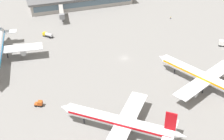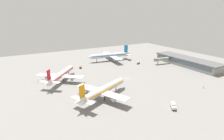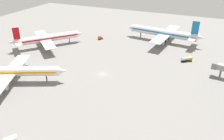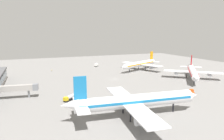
{
  "view_description": "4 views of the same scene",
  "coord_description": "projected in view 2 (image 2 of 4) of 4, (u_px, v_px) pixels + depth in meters",
  "views": [
    {
      "loc": [
        52.51,
        133.43,
        84.3
      ],
      "look_at": [
        10.96,
        12.61,
        2.7
      ],
      "focal_mm": 52.21,
      "sensor_mm": 36.0,
      "label": 1
    },
    {
      "loc": [
        -117.99,
        80.96,
        51.72
      ],
      "look_at": [
        7.67,
        10.41,
        6.75
      ],
      "focal_mm": 28.61,
      "sensor_mm": 36.0,
      "label": 2
    },
    {
      "loc": [
        -89.91,
        -44.78,
        53.75
      ],
      "look_at": [
        -3.66,
        -6.73,
        5.36
      ],
      "focal_mm": 36.06,
      "sensor_mm": 36.0,
      "label": 3
    },
    {
      "loc": [
        123.15,
        -52.21,
        31.06
      ],
      "look_at": [
        -2.37,
        -0.25,
        6.09
      ],
      "focal_mm": 31.82,
      "sensor_mm": 36.0,
      "label": 4
    }
  ],
  "objects": [
    {
      "name": "terminal_building",
      "position": [
        187.0,
        61.0,
        188.97
      ],
      "size": [
        72.78,
        19.51,
        7.98
      ],
      "color": "#9E9993",
      "rests_on": "ground"
    },
    {
      "name": "fuel_truck",
      "position": [
        138.0,
        62.0,
        195.55
      ],
      "size": [
        5.51,
        6.04,
        2.5
      ],
      "rotation": [
        0.0,
        0.0,
        5.41
      ],
      "color": "black",
      "rests_on": "ground"
    },
    {
      "name": "ground",
      "position": [
        127.0,
        78.0,
        151.46
      ],
      "size": [
        288.0,
        288.0,
        0.0
      ],
      "primitive_type": "plane",
      "color": "gray"
    },
    {
      "name": "airplane_at_gate",
      "position": [
        61.0,
        75.0,
        143.48
      ],
      "size": [
        40.06,
        35.73,
        14.74
      ],
      "rotation": [
        0.0,
        0.0,
        5.59
      ],
      "color": "white",
      "rests_on": "ground"
    },
    {
      "name": "airplane_taxiing",
      "position": [
        110.0,
        55.0,
        208.06
      ],
      "size": [
        44.49,
        55.16,
        16.79
      ],
      "rotation": [
        0.0,
        0.0,
        1.45
      ],
      "color": "white",
      "rests_on": "ground"
    },
    {
      "name": "ground_crew_worker",
      "position": [
        203.0,
        87.0,
        130.42
      ],
      "size": [
        0.54,
        0.5,
        1.67
      ],
      "rotation": [
        0.0,
        0.0,
        5.14
      ],
      "color": "#1E2338",
      "rests_on": "ground"
    },
    {
      "name": "baggage_tug",
      "position": [
        81.0,
        67.0,
        178.38
      ],
      "size": [
        3.71,
        3.3,
        2.3
      ],
      "rotation": [
        0.0,
        0.0,
        2.69
      ],
      "color": "black",
      "rests_on": "ground"
    },
    {
      "name": "catering_truck",
      "position": [
        173.0,
        106.0,
        102.14
      ],
      "size": [
        5.61,
        4.9,
        3.3
      ],
      "rotation": [
        0.0,
        0.0,
        2.49
      ],
      "color": "black",
      "rests_on": "ground"
    },
    {
      "name": "airplane_distant",
      "position": [
        103.0,
        90.0,
        113.95
      ],
      "size": [
        38.28,
        46.15,
        14.95
      ],
      "rotation": [
        0.0,
        0.0,
        5.15
      ],
      "color": "white",
      "rests_on": "ground"
    },
    {
      "name": "jet_bridge",
      "position": [
        161.0,
        59.0,
        193.93
      ],
      "size": [
        5.48,
        18.08,
        6.74
      ],
      "rotation": [
        0.0,
        0.0,
        1.42
      ],
      "color": "#9E9993",
      "rests_on": "ground"
    }
  ]
}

